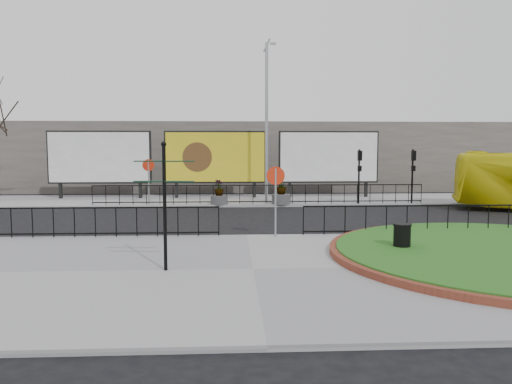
{
  "coord_description": "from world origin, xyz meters",
  "views": [
    {
      "loc": [
        -0.58,
        -17.72,
        3.31
      ],
      "look_at": [
        0.41,
        1.58,
        1.52
      ],
      "focal_mm": 35.0,
      "sensor_mm": 36.0,
      "label": 1
    }
  ],
  "objects": [
    {
      "name": "pavement_near",
      "position": [
        0.0,
        -5.0,
        0.06
      ],
      "size": [
        30.0,
        10.0,
        0.12
      ],
      "primitive_type": "cube",
      "color": "gray",
      "rests_on": "ground"
    },
    {
      "name": "railing_far",
      "position": [
        1.0,
        9.3,
        0.67
      ],
      "size": [
        18.0,
        0.1,
        1.1
      ],
      "primitive_type": null,
      "color": "black",
      "rests_on": "pavement_far"
    },
    {
      "name": "speed_sign_near",
      "position": [
        1.0,
        -0.4,
        1.92
      ],
      "size": [
        0.64,
        0.07,
        2.47
      ],
      "color": "gray",
      "rests_on": "pavement_near"
    },
    {
      "name": "grass_lawn",
      "position": [
        7.5,
        -4.0,
        0.23
      ],
      "size": [
        10.0,
        10.0,
        0.22
      ],
      "primitive_type": "cylinder",
      "color": "#234D14",
      "rests_on": "pavement_near"
    },
    {
      "name": "lamp_post",
      "position": [
        1.51,
        11.0,
        4.83
      ],
      "size": [
        0.74,
        0.18,
        9.23
      ],
      "color": "gray",
      "rests_on": "pavement_far"
    },
    {
      "name": "billboard_mid",
      "position": [
        -1.5,
        12.97,
        2.6
      ],
      "size": [
        6.2,
        0.31,
        4.1
      ],
      "color": "black",
      "rests_on": "pavement_far"
    },
    {
      "name": "railing_near_left",
      "position": [
        -6.0,
        -0.3,
        0.67
      ],
      "size": [
        10.0,
        0.1,
        1.1
      ],
      "primitive_type": null,
      "color": "black",
      "rests_on": "pavement_near"
    },
    {
      "name": "litter_bin",
      "position": [
        4.5,
        -3.37,
        0.57
      ],
      "size": [
        0.54,
        0.54,
        0.89
      ],
      "color": "black",
      "rests_on": "pavement_near"
    },
    {
      "name": "billboard_right",
      "position": [
        5.5,
        12.97,
        2.6
      ],
      "size": [
        6.2,
        0.31,
        4.1
      ],
      "color": "black",
      "rests_on": "pavement_far"
    },
    {
      "name": "signal_pole_a",
      "position": [
        6.5,
        9.34,
        2.1
      ],
      "size": [
        0.22,
        0.26,
        3.0
      ],
      "color": "black",
      "rests_on": "pavement_far"
    },
    {
      "name": "planter_b",
      "position": [
        -1.2,
        9.4,
        0.6
      ],
      "size": [
        0.93,
        0.93,
        1.37
      ],
      "color": "#4C4C4F",
      "rests_on": "pavement_far"
    },
    {
      "name": "billboard_left",
      "position": [
        -8.5,
        12.97,
        2.6
      ],
      "size": [
        6.2,
        0.31,
        4.1
      ],
      "color": "black",
      "rests_on": "pavement_far"
    },
    {
      "name": "signal_pole_b",
      "position": [
        9.5,
        9.34,
        2.1
      ],
      "size": [
        0.22,
        0.26,
        3.0
      ],
      "color": "black",
      "rests_on": "pavement_far"
    },
    {
      "name": "planter_c",
      "position": [
        2.2,
        9.4,
        0.63
      ],
      "size": [
        1.04,
        1.04,
        1.5
      ],
      "color": "#4C4C4F",
      "rests_on": "pavement_far"
    },
    {
      "name": "ground",
      "position": [
        0.0,
        0.0,
        0.0
      ],
      "size": [
        90.0,
        90.0,
        0.0
      ],
      "primitive_type": "plane",
      "color": "black",
      "rests_on": "ground"
    },
    {
      "name": "brick_edge",
      "position": [
        7.5,
        -4.0,
        0.21
      ],
      "size": [
        10.4,
        10.4,
        0.18
      ],
      "primitive_type": "cylinder",
      "color": "brown",
      "rests_on": "pavement_near"
    },
    {
      "name": "building_backdrop",
      "position": [
        0.0,
        22.0,
        2.5
      ],
      "size": [
        40.0,
        10.0,
        5.0
      ],
      "primitive_type": "cube",
      "color": "#69635C",
      "rests_on": "ground"
    },
    {
      "name": "railing_near_right",
      "position": [
        6.5,
        -0.3,
        0.67
      ],
      "size": [
        9.0,
        0.1,
        1.1
      ],
      "primitive_type": null,
      "color": "black",
      "rests_on": "pavement_near"
    },
    {
      "name": "speed_sign_far",
      "position": [
        -5.0,
        9.4,
        1.92
      ],
      "size": [
        0.64,
        0.07,
        2.47
      ],
      "color": "gray",
      "rests_on": "pavement_far"
    },
    {
      "name": "pavement_far",
      "position": [
        0.0,
        12.0,
        0.06
      ],
      "size": [
        44.0,
        6.0,
        0.12
      ],
      "primitive_type": "cube",
      "color": "gray",
      "rests_on": "ground"
    },
    {
      "name": "fingerpost_sign",
      "position": [
        -2.25,
        -5.03,
        2.11
      ],
      "size": [
        1.55,
        0.37,
        3.3
      ],
      "rotation": [
        0.0,
        0.0,
        -0.15
      ],
      "color": "black",
      "rests_on": "pavement_near"
    }
  ]
}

